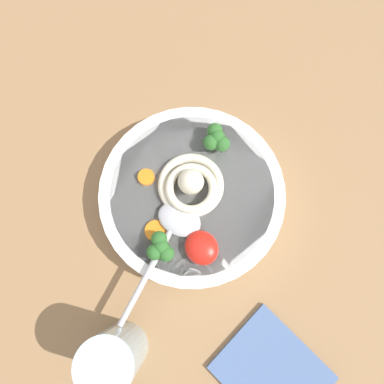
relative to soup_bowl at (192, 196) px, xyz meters
The scene contains 11 objects.
table_slab 6.38cm from the soup_bowl, 60.82° to the right, with size 136.05×136.05×4.46cm, color #936D47.
soup_bowl is the anchor object (origin of this frame).
noodle_pile 3.62cm from the soup_bowl, 153.74° to the left, with size 10.06×9.86×4.04cm.
soup_spoon 6.71cm from the soup_bowl, 65.24° to the right, with size 10.29×17.04×1.60cm.
chili_sauce_dollop 8.43cm from the soup_bowl, 26.64° to the right, with size 4.73×4.25×2.13cm, color red.
broccoli_floret_beside_noodles 9.87cm from the soup_bowl, 64.99° to the right, with size 4.13×3.56×3.27cm.
broccoli_floret_near_spoon 8.99cm from the soup_bowl, 116.79° to the left, with size 4.25×3.65×3.36cm.
carrot_slice_extra_a 7.77cm from the soup_bowl, 80.03° to the right, with size 2.84×2.84×0.50cm, color orange.
carrot_slice_front 7.46cm from the soup_bowl, 142.64° to the right, with size 2.30×2.30×0.74cm, color orange.
drinking_glass 23.03cm from the soup_bowl, 61.93° to the right, with size 6.61×6.61×11.93cm, color silver.
folded_napkin 26.26cm from the soup_bowl, 13.60° to the right, with size 13.39×11.45×0.80cm, color #4C6693.
Camera 1 is at (7.30, -3.54, 56.03)cm, focal length 32.55 mm.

